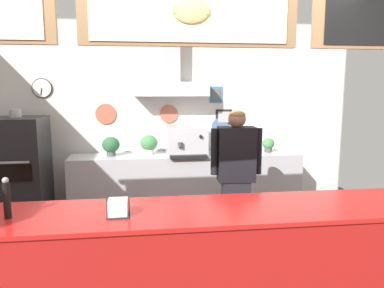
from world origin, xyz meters
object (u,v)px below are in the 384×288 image
object	(u,v)px
pizza_oven	(20,176)
espresso_machine	(186,140)
pepper_grinder	(7,198)
shop_worker	(236,178)
napkin_holder	(118,208)
potted_thyme	(149,144)
potted_sage	(111,145)
potted_basil	(268,144)

from	to	relation	value
pizza_oven	espresso_machine	size ratio (longest dim) A/B	2.87
espresso_machine	pepper_grinder	bearing A→B (deg)	-119.81
shop_worker	espresso_machine	bearing A→B (deg)	-67.73
pizza_oven	napkin_holder	size ratio (longest dim) A/B	10.27
napkin_holder	pepper_grinder	bearing A→B (deg)	176.22
potted_thyme	potted_sage	bearing A→B (deg)	-178.48
espresso_machine	potted_thyme	distance (m)	0.52
napkin_holder	potted_thyme	bearing A→B (deg)	84.74
espresso_machine	pizza_oven	bearing A→B (deg)	-173.69
shop_worker	napkin_holder	world-z (taller)	shop_worker
pizza_oven	napkin_holder	bearing A→B (deg)	-59.84
pizza_oven	pepper_grinder	bearing A→B (deg)	-73.96
pizza_oven	pepper_grinder	xyz separation A→B (m)	(0.67, -2.32, 0.40)
potted_thyme	napkin_holder	size ratio (longest dim) A/B	1.79
potted_thyme	napkin_holder	distance (m)	2.67
pepper_grinder	espresso_machine	bearing A→B (deg)	60.19
potted_basil	pepper_grinder	bearing A→B (deg)	-135.52
potted_sage	pepper_grinder	xyz separation A→B (m)	(-0.44, -2.60, 0.08)
potted_basil	potted_thyme	bearing A→B (deg)	179.88
potted_basil	pizza_oven	bearing A→B (deg)	-175.12
napkin_holder	potted_sage	bearing A→B (deg)	95.78
potted_sage	pizza_oven	bearing A→B (deg)	-166.17
potted_thyme	pepper_grinder	world-z (taller)	pepper_grinder
pizza_oven	potted_sage	xyz separation A→B (m)	(1.11, 0.27, 0.32)
shop_worker	napkin_holder	distance (m)	1.85
shop_worker	potted_basil	distance (m)	1.47
pizza_oven	pepper_grinder	distance (m)	2.45
shop_worker	potted_basil	world-z (taller)	shop_worker
pizza_oven	espresso_machine	world-z (taller)	pizza_oven
potted_thyme	pepper_grinder	distance (m)	2.78
pizza_oven	pepper_grinder	world-z (taller)	pizza_oven
napkin_holder	shop_worker	bearing A→B (deg)	50.77
potted_sage	potted_basil	bearing A→B (deg)	0.26
potted_sage	napkin_holder	bearing A→B (deg)	-84.22
espresso_machine	potted_basil	xyz separation A→B (m)	(1.19, 0.05, -0.09)
shop_worker	potted_thyme	world-z (taller)	shop_worker
pepper_grinder	potted_basil	bearing A→B (deg)	44.48
potted_sage	espresso_machine	bearing A→B (deg)	-2.09
potted_sage	napkin_holder	xyz separation A→B (m)	(0.27, -2.64, -0.01)
pizza_oven	potted_basil	bearing A→B (deg)	4.88
pepper_grinder	napkin_holder	distance (m)	0.72
shop_worker	potted_sage	size ratio (longest dim) A/B	6.14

